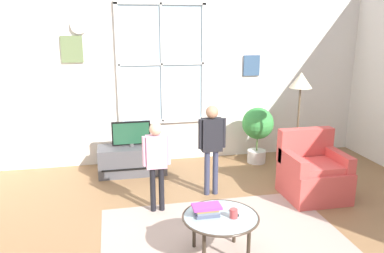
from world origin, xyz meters
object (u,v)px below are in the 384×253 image
Objects in this scene: person_pink_shirt at (156,157)px; potted_plant_by_window at (258,127)px; armchair at (313,173)px; remote_near_books at (234,213)px; tv_stand at (132,160)px; cup at (233,213)px; person_black_shirt at (212,140)px; coffee_table at (221,219)px; book_stack at (207,210)px; television at (131,133)px; floor_lamp at (300,91)px.

potted_plant_by_window is (1.83, 1.41, -0.10)m from person_pink_shirt.
armchair is 1.81m from remote_near_books.
potted_plant_by_window reaches higher than tv_stand.
tv_stand is 2.63m from cup.
armchair is 1.45m from potted_plant_by_window.
tv_stand is at bearing 135.19° from person_black_shirt.
remote_near_books reaches higher than coffee_table.
person_pink_shirt is (-2.07, -0.00, 0.38)m from armchair.
armchair is at bearing 0.05° from person_pink_shirt.
cup is (0.24, -0.10, -0.01)m from book_stack.
person_black_shirt is (-1.30, 0.34, 0.44)m from armchair.
remote_near_books is (0.03, 0.08, -0.03)m from cup.
television is at bearing 109.49° from remote_near_books.
tv_stand is 2.70m from floor_lamp.
television reaches higher than remote_near_books.
floor_lamp is at bearing -68.01° from potted_plant_by_window.
person_black_shirt is (0.18, 1.50, 0.29)m from cup.
television is at bearing 163.90° from floor_lamp.
floor_lamp is (1.51, 1.73, 0.87)m from remote_near_books.
person_black_shirt is at bearing 73.51° from book_stack.
floor_lamp reaches higher than person_black_shirt.
remote_near_books is 2.77m from potted_plant_by_window.
television is (-0.00, -0.00, 0.42)m from tv_stand.
person_black_shirt reaches higher than cup.
television is 2.07× the size of book_stack.
remote_near_books is 0.15× the size of potted_plant_by_window.
armchair reaches higher than coffee_table.
floor_lamp is at bearing 16.68° from person_pink_shirt.
cup reaches higher than coffee_table.
armchair is 1.94m from coffee_table.
television is 2.54m from coffee_table.
coffee_table is at bearing -66.37° from person_pink_shirt.
potted_plant_by_window reaches higher than television.
tv_stand is 0.42m from television.
person_pink_shirt is (-0.48, 1.11, 0.29)m from coffee_table.
television is 2.06m from potted_plant_by_window.
floor_lamp is (0.31, -0.77, 0.72)m from potted_plant_by_window.
remote_near_books reaches higher than tv_stand.
floor_lamp reaches higher than television.
person_black_shirt is (0.29, 1.45, 0.36)m from coffee_table.
person_black_shirt is at bearing 83.30° from cup.
person_black_shirt is at bearing -44.81° from tv_stand.
television is 2.67m from armchair.
floor_lamp reaches higher than book_stack.
tv_stand is 2.65m from armchair.
book_stack is 0.26m from cup.
television is at bearing -177.64° from potted_plant_by_window.
television is at bearing 106.26° from coffee_table.
book_stack is 2.60m from floor_lamp.
potted_plant_by_window is (2.06, 0.08, -0.04)m from television.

